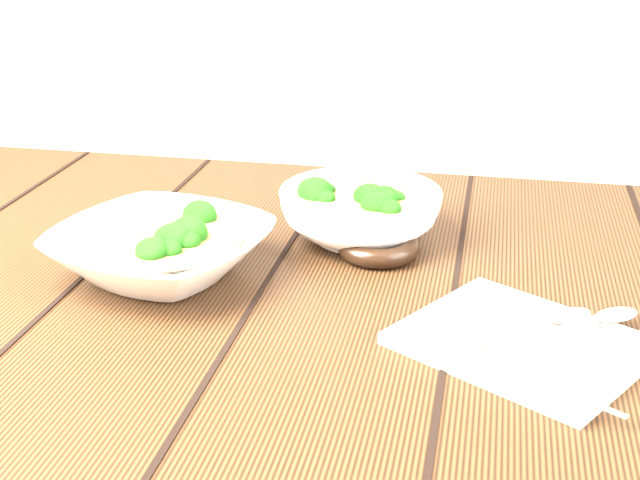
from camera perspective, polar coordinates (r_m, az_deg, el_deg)
table at (r=1.03m, az=-1.96°, el=-8.49°), size 1.20×0.80×0.75m
soup_bowl_front at (r=0.98m, az=-10.16°, el=-0.62°), size 0.28×0.28×0.07m
soup_bowl_back at (r=1.07m, az=2.59°, el=1.78°), size 0.22×0.22×0.07m
trivet at (r=1.02m, az=3.77°, el=-0.44°), size 0.10×0.10×0.02m
napkin at (r=0.85m, az=12.82°, el=-6.42°), size 0.26×0.25×0.01m
spoon_left at (r=0.87m, az=14.13°, el=-5.20°), size 0.14×0.13×0.01m
spoon_right at (r=0.88m, az=16.84°, el=-5.02°), size 0.15×0.12×0.01m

